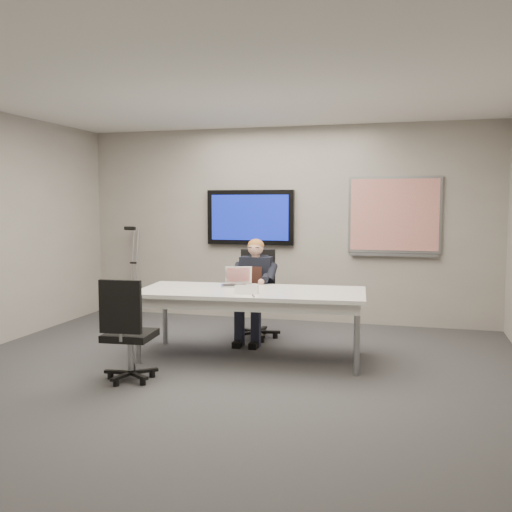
% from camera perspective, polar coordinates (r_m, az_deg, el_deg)
% --- Properties ---
extents(floor, '(6.00, 6.00, 0.02)m').
position_cam_1_polar(floor, '(5.65, -3.90, -12.30)').
color(floor, '#343436').
rests_on(floor, ground).
extents(ceiling, '(6.00, 6.00, 0.02)m').
position_cam_1_polar(ceiling, '(5.49, -4.09, 16.77)').
color(ceiling, white).
rests_on(ceiling, wall_back).
extents(wall_back, '(6.00, 0.02, 2.80)m').
position_cam_1_polar(wall_back, '(8.28, 2.85, 3.17)').
color(wall_back, gray).
rests_on(wall_back, ground).
extents(conference_table, '(2.54, 1.23, 0.76)m').
position_cam_1_polar(conference_table, '(6.26, -0.48, -4.22)').
color(conference_table, white).
rests_on(conference_table, ground).
extents(tv_display, '(1.30, 0.09, 0.80)m').
position_cam_1_polar(tv_display, '(8.35, -0.58, 3.88)').
color(tv_display, black).
rests_on(tv_display, wall_back).
extents(whiteboard, '(1.25, 0.08, 1.10)m').
position_cam_1_polar(whiteboard, '(8.06, 13.67, 3.90)').
color(whiteboard, gray).
rests_on(whiteboard, wall_back).
extents(office_chair_far, '(0.62, 0.62, 1.11)m').
position_cam_1_polar(office_chair_far, '(7.29, 0.12, -5.45)').
color(office_chair_far, black).
rests_on(office_chair_far, ground).
extents(office_chair_near, '(0.52, 0.52, 1.01)m').
position_cam_1_polar(office_chair_near, '(5.65, -12.63, -9.10)').
color(office_chair_near, black).
rests_on(office_chair_near, ground).
extents(seated_person, '(0.40, 0.69, 1.27)m').
position_cam_1_polar(seated_person, '(7.02, -0.33, -4.51)').
color(seated_person, '#1E2132').
rests_on(seated_person, office_chair_far).
extents(crutch, '(0.20, 0.51, 1.42)m').
position_cam_1_polar(crutch, '(8.95, -12.11, -1.31)').
color(crutch, '#9E9FA5').
rests_on(crutch, ground).
extents(laptop, '(0.36, 0.38, 0.22)m').
position_cam_1_polar(laptop, '(6.56, -1.97, -2.52)').
color(laptop, silver).
rests_on(laptop, conference_table).
extents(name_tent, '(0.25, 0.12, 0.10)m').
position_cam_1_polar(name_tent, '(5.99, -0.94, -3.34)').
color(name_tent, white).
rests_on(name_tent, conference_table).
extents(pen, '(0.07, 0.13, 0.01)m').
position_cam_1_polar(pen, '(5.83, -0.28, -3.99)').
color(pen, black).
rests_on(pen, conference_table).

